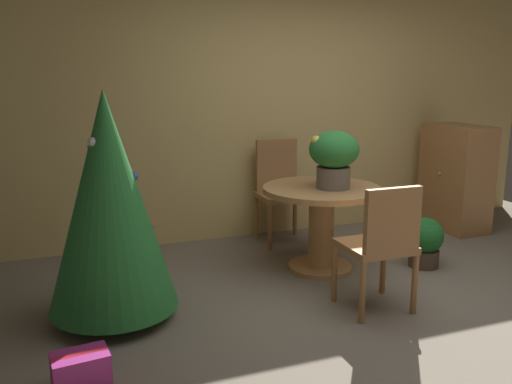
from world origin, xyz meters
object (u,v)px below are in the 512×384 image
(potted_plant, at_px, (425,241))
(gift_box_purple, at_px, (81,371))
(flower_vase, at_px, (334,155))
(wooden_chair_far, at_px, (280,185))
(holiday_tree, at_px, (109,202))
(round_dining_table, at_px, (321,214))
(wooden_chair_near, at_px, (382,241))
(wooden_cabinet, at_px, (456,178))

(potted_plant, bearing_deg, gift_box_purple, -162.79)
(flower_vase, bearing_deg, wooden_chair_far, 93.46)
(flower_vase, bearing_deg, holiday_tree, -171.75)
(round_dining_table, xyz_separation_m, wooden_chair_near, (0.00, -0.90, 0.03))
(round_dining_table, relative_size, gift_box_purple, 3.18)
(round_dining_table, relative_size, potted_plant, 2.28)
(potted_plant, bearing_deg, wooden_chair_far, 127.40)
(flower_vase, bearing_deg, potted_plant, -12.60)
(wooden_chair_far, distance_m, wooden_cabinet, 1.96)
(wooden_chair_near, xyz_separation_m, wooden_cabinet, (1.94, 1.52, 0.04))
(flower_vase, height_order, wooden_chair_near, flower_vase)
(round_dining_table, distance_m, wooden_chair_near, 0.90)
(wooden_cabinet, distance_m, potted_plant, 1.41)
(wooden_chair_far, distance_m, gift_box_purple, 2.92)
(wooden_chair_near, distance_m, potted_plant, 1.13)
(gift_box_purple, relative_size, potted_plant, 0.72)
(gift_box_purple, xyz_separation_m, potted_plant, (2.91, 0.90, 0.13))
(gift_box_purple, bearing_deg, wooden_chair_far, 45.39)
(gift_box_purple, bearing_deg, wooden_chair_near, 7.33)
(wooden_chair_far, height_order, holiday_tree, holiday_tree)
(holiday_tree, bearing_deg, wooden_chair_far, 35.03)
(gift_box_purple, bearing_deg, wooden_cabinet, 24.15)
(wooden_chair_far, distance_m, wooden_chair_near, 1.80)
(round_dining_table, relative_size, wooden_chair_far, 0.99)
(wooden_chair_near, height_order, wooden_cabinet, wooden_cabinet)
(round_dining_table, xyz_separation_m, gift_box_purple, (-2.03, -1.16, -0.39))
(holiday_tree, bearing_deg, flower_vase, 8.25)
(flower_vase, xyz_separation_m, gift_box_purple, (-2.09, -1.09, -0.90))
(round_dining_table, xyz_separation_m, holiday_tree, (-1.76, -0.34, 0.33))
(wooden_chair_far, xyz_separation_m, potted_plant, (0.88, -1.15, -0.34))
(flower_vase, xyz_separation_m, wooden_chair_near, (-0.06, -0.82, -0.48))
(round_dining_table, distance_m, flower_vase, 0.52)
(flower_vase, xyz_separation_m, holiday_tree, (-1.82, -0.26, -0.18))
(wooden_chair_far, bearing_deg, wooden_cabinet, -8.18)
(wooden_chair_far, relative_size, gift_box_purple, 3.23)
(potted_plant, bearing_deg, flower_vase, 167.40)
(holiday_tree, relative_size, wooden_cabinet, 1.39)
(wooden_cabinet, relative_size, potted_plant, 2.57)
(flower_vase, distance_m, potted_plant, 1.14)
(flower_vase, relative_size, wooden_chair_far, 0.47)
(flower_vase, distance_m, wooden_cabinet, 2.05)
(holiday_tree, height_order, wooden_cabinet, holiday_tree)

